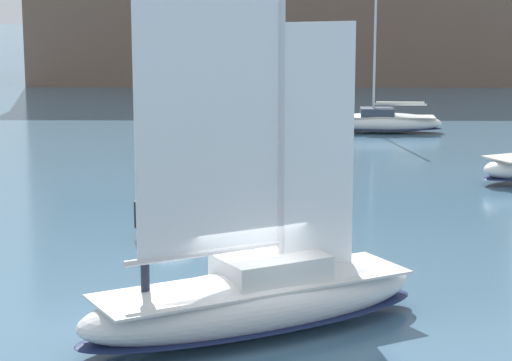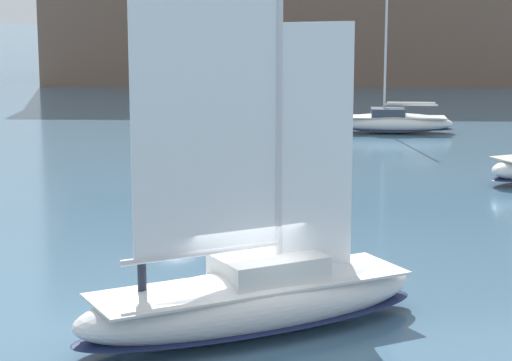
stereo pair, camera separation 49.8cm
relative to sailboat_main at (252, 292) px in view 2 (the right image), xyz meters
name	(u,v)px [view 2 (the right image)]	position (x,y,z in m)	size (l,w,h in m)	color
ground_plane	(252,332)	(-0.01, 0.00, -0.98)	(400.00, 400.00, 0.00)	#42667F
sailboat_main	(252,292)	(0.00, 0.00, 0.00)	(8.91, 6.48, 12.14)	silver
sailboat_moored_near_marina	(393,122)	(6.70, 32.98, -0.36)	(6.70, 2.10, 9.14)	white
motor_tender	(188,224)	(-2.42, 9.18, -0.57)	(3.46, 2.04, 1.24)	#99999E
channel_buoy	(182,175)	(-3.29, 15.69, -0.18)	(1.11, 1.11, 2.02)	red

